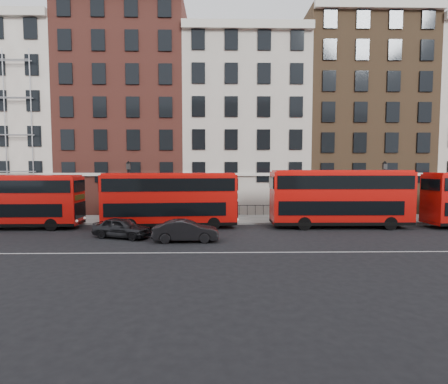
{
  "coord_description": "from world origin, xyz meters",
  "views": [
    {
      "loc": [
        -3.01,
        -21.71,
        4.87
      ],
      "look_at": [
        -2.47,
        5.0,
        3.0
      ],
      "focal_mm": 28.0,
      "sensor_mm": 36.0,
      "label": 1
    }
  ],
  "objects_px": {
    "bus_c": "(339,197)",
    "car_front": "(186,231)",
    "bus_b": "(170,199)",
    "car_rear": "(122,228)",
    "bus_a": "(15,200)"
  },
  "relations": [
    {
      "from": "bus_c",
      "to": "car_front",
      "type": "xyz_separation_m",
      "value": [
        -11.97,
        -5.1,
        -1.8
      ]
    },
    {
      "from": "bus_b",
      "to": "car_rear",
      "type": "distance_m",
      "value": 5.03
    },
    {
      "from": "bus_b",
      "to": "bus_c",
      "type": "relative_size",
      "value": 0.96
    },
    {
      "from": "bus_b",
      "to": "car_front",
      "type": "height_order",
      "value": "bus_b"
    },
    {
      "from": "bus_b",
      "to": "bus_c",
      "type": "distance_m",
      "value": 13.69
    },
    {
      "from": "bus_a",
      "to": "car_front",
      "type": "bearing_deg",
      "value": -20.61
    },
    {
      "from": "bus_b",
      "to": "car_front",
      "type": "distance_m",
      "value": 5.64
    },
    {
      "from": "car_front",
      "to": "car_rear",
      "type": "bearing_deg",
      "value": 72.73
    },
    {
      "from": "bus_a",
      "to": "bus_b",
      "type": "xyz_separation_m",
      "value": [
        12.32,
        -0.0,
        0.09
      ]
    },
    {
      "from": "car_rear",
      "to": "car_front",
      "type": "bearing_deg",
      "value": -86.02
    },
    {
      "from": "bus_c",
      "to": "car_front",
      "type": "height_order",
      "value": "bus_c"
    },
    {
      "from": "bus_a",
      "to": "car_front",
      "type": "distance_m",
      "value": 15.02
    },
    {
      "from": "bus_a",
      "to": "bus_b",
      "type": "height_order",
      "value": "bus_b"
    },
    {
      "from": "car_rear",
      "to": "car_front",
      "type": "height_order",
      "value": "car_front"
    },
    {
      "from": "bus_a",
      "to": "bus_c",
      "type": "height_order",
      "value": "bus_c"
    }
  ]
}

